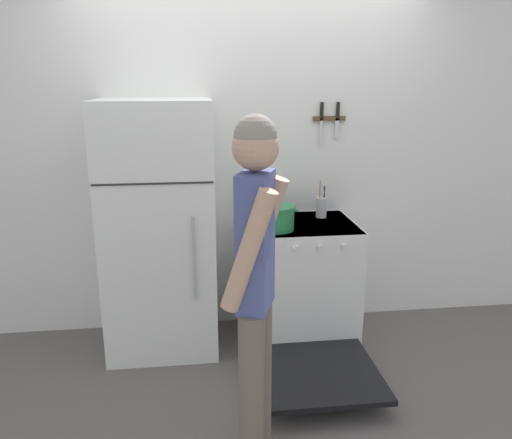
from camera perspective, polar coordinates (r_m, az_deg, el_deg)
name	(u,v)px	position (r m, az deg, el deg)	size (l,w,h in m)	color
ground_plane	(250,319)	(4.08, -0.64, -11.30)	(14.00, 14.00, 0.00)	#5B5654
wall_back	(250,160)	(3.71, -0.75, 6.76)	(10.00, 0.06, 2.55)	silver
refrigerator	(159,230)	(3.46, -10.98, -1.15)	(0.74, 0.64, 1.73)	white
stove_range	(298,284)	(3.61, 4.77, -7.37)	(0.80, 1.34, 0.88)	white
dutch_oven_pot	(275,217)	(3.32, 2.24, 0.24)	(0.30, 0.26, 0.19)	#237A42
tea_kettle	(272,209)	(3.57, 1.79, 1.26)	(0.20, 0.16, 0.25)	silver
utensil_jar	(321,207)	(3.65, 7.48, 1.45)	(0.08, 0.08, 0.27)	#B7BABF
person	(256,279)	(2.28, -0.06, -6.80)	(0.36, 0.41, 1.71)	#6B6051
wall_knife_strip	(329,117)	(3.74, 8.39, 11.50)	(0.24, 0.03, 0.32)	brown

